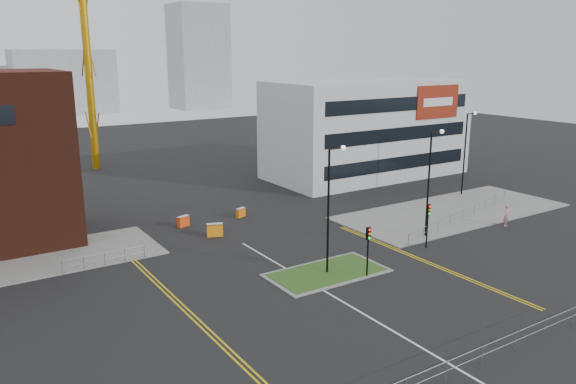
# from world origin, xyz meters

# --- Properties ---
(ground) EXTENTS (200.00, 200.00, 0.00)m
(ground) POSITION_xyz_m (0.00, 0.00, 0.00)
(ground) COLOR black
(ground) RESTS_ON ground
(pavement_right) EXTENTS (24.00, 10.00, 0.12)m
(pavement_right) POSITION_xyz_m (22.00, 14.00, 0.06)
(pavement_right) COLOR slate
(pavement_right) RESTS_ON ground
(island_kerb) EXTENTS (8.60, 4.60, 0.08)m
(island_kerb) POSITION_xyz_m (2.00, 8.00, 0.04)
(island_kerb) COLOR slate
(island_kerb) RESTS_ON ground
(grass_island) EXTENTS (8.00, 4.00, 0.12)m
(grass_island) POSITION_xyz_m (2.00, 8.00, 0.06)
(grass_island) COLOR #29541C
(grass_island) RESTS_ON ground
(office_block) EXTENTS (25.00, 12.20, 12.00)m
(office_block) POSITION_xyz_m (26.01, 31.97, 6.00)
(office_block) COLOR silver
(office_block) RESTS_ON ground
(streetlamp_island) EXTENTS (1.46, 0.36, 9.18)m
(streetlamp_island) POSITION_xyz_m (2.22, 8.00, 5.41)
(streetlamp_island) COLOR black
(streetlamp_island) RESTS_ON ground
(streetlamp_right_near) EXTENTS (1.46, 0.36, 9.18)m
(streetlamp_right_near) POSITION_xyz_m (14.22, 10.00, 5.41)
(streetlamp_right_near) COLOR black
(streetlamp_right_near) RESTS_ON ground
(streetlamp_right_far) EXTENTS (1.46, 0.36, 9.18)m
(streetlamp_right_far) POSITION_xyz_m (28.22, 18.00, 5.41)
(streetlamp_right_far) COLOR black
(streetlamp_right_far) RESTS_ON ground
(traffic_light_island) EXTENTS (0.28, 0.33, 3.65)m
(traffic_light_island) POSITION_xyz_m (4.00, 5.98, 2.57)
(traffic_light_island) COLOR black
(traffic_light_island) RESTS_ON ground
(traffic_light_right) EXTENTS (0.28, 0.33, 3.65)m
(traffic_light_right) POSITION_xyz_m (12.00, 7.98, 2.57)
(traffic_light_right) COLOR black
(traffic_light_right) RESTS_ON ground
(railing_front) EXTENTS (24.05, 0.05, 1.10)m
(railing_front) POSITION_xyz_m (0.00, -6.00, 0.78)
(railing_front) COLOR gray
(railing_front) RESTS_ON ground
(railing_left) EXTENTS (6.05, 0.05, 1.10)m
(railing_left) POSITION_xyz_m (-11.00, 18.00, 0.74)
(railing_left) COLOR gray
(railing_left) RESTS_ON ground
(railing_right) EXTENTS (19.05, 5.05, 1.10)m
(railing_right) POSITION_xyz_m (20.50, 11.50, 0.78)
(railing_right) COLOR gray
(railing_right) RESTS_ON ground
(centre_line) EXTENTS (0.15, 30.00, 0.01)m
(centre_line) POSITION_xyz_m (0.00, 2.00, 0.01)
(centre_line) COLOR silver
(centre_line) RESTS_ON ground
(yellow_left_a) EXTENTS (0.12, 24.00, 0.01)m
(yellow_left_a) POSITION_xyz_m (-9.00, 10.00, 0.01)
(yellow_left_a) COLOR gold
(yellow_left_a) RESTS_ON ground
(yellow_left_b) EXTENTS (0.12, 24.00, 0.01)m
(yellow_left_b) POSITION_xyz_m (-8.70, 10.00, 0.01)
(yellow_left_b) COLOR gold
(yellow_left_b) RESTS_ON ground
(yellow_right_a) EXTENTS (0.12, 20.00, 0.01)m
(yellow_right_a) POSITION_xyz_m (9.50, 6.00, 0.01)
(yellow_right_a) COLOR gold
(yellow_right_a) RESTS_ON ground
(yellow_right_b) EXTENTS (0.12, 20.00, 0.01)m
(yellow_right_b) POSITION_xyz_m (9.80, 6.00, 0.01)
(yellow_right_b) COLOR gold
(yellow_right_b) RESTS_ON ground
(skyline_b) EXTENTS (24.00, 12.00, 16.00)m
(skyline_b) POSITION_xyz_m (10.00, 130.00, 8.00)
(skyline_b) COLOR gray
(skyline_b) RESTS_ON ground
(skyline_c) EXTENTS (14.00, 12.00, 28.00)m
(skyline_c) POSITION_xyz_m (45.00, 125.00, 14.00)
(skyline_c) COLOR gray
(skyline_c) RESTS_ON ground
(pedestrian) EXTENTS (0.85, 0.69, 2.02)m
(pedestrian) POSITION_xyz_m (22.48, 8.20, 1.01)
(pedestrian) COLOR #D3888D
(pedestrian) RESTS_ON ground
(barrier_left) EXTENTS (1.43, 0.90, 1.14)m
(barrier_left) POSITION_xyz_m (-1.12, 19.93, 0.62)
(barrier_left) COLOR orange
(barrier_left) RESTS_ON ground
(barrier_mid) EXTENTS (1.25, 0.78, 1.00)m
(barrier_mid) POSITION_xyz_m (-2.32, 24.00, 0.54)
(barrier_mid) COLOR #FF490E
(barrier_mid) RESTS_ON ground
(barrier_right) EXTENTS (1.10, 0.74, 0.88)m
(barrier_right) POSITION_xyz_m (3.51, 23.88, 0.48)
(barrier_right) COLOR orange
(barrier_right) RESTS_ON ground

